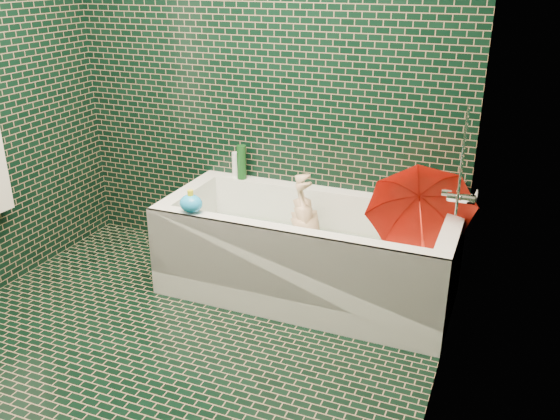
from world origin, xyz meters
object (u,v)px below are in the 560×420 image
at_px(bathtub, 306,261).
at_px(child, 311,243).
at_px(rubber_duck, 424,194).
at_px(bath_toy, 191,203).
at_px(umbrella, 421,221).

xyz_separation_m(bathtub, child, (0.01, 0.05, 0.10)).
height_order(rubber_duck, bath_toy, bath_toy).
xyz_separation_m(umbrella, rubber_duck, (-0.04, 0.35, 0.02)).
height_order(bathtub, rubber_duck, rubber_duck).
relative_size(child, bath_toy, 5.72).
distance_m(child, rubber_duck, 0.72).
relative_size(bathtub, child, 2.11).
distance_m(child, bath_toy, 0.75).
relative_size(bathtub, bath_toy, 12.09).
relative_size(child, rubber_duck, 6.72).
bearing_deg(rubber_duck, child, -151.04).
xyz_separation_m(rubber_duck, bath_toy, (-1.18, -0.67, 0.01)).
bearing_deg(umbrella, rubber_duck, 91.91).
xyz_separation_m(child, bath_toy, (-0.59, -0.36, 0.30)).
relative_size(child, umbrella, 1.42).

